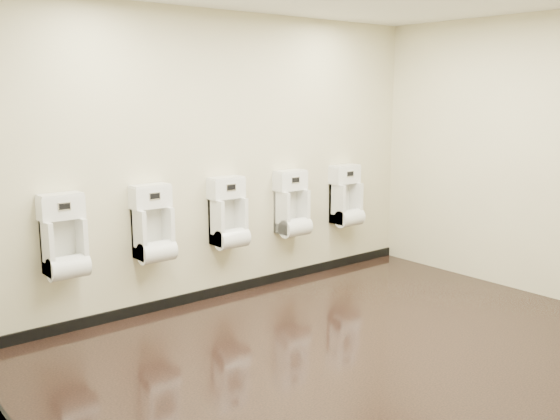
# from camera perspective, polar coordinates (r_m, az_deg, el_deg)

# --- Properties ---
(ground) EXTENTS (5.00, 3.50, 0.00)m
(ground) POSITION_cam_1_polar(r_m,az_deg,el_deg) (5.18, 5.94, -12.44)
(ground) COLOR black
(ground) RESTS_ON ground
(back_wall) EXTENTS (5.00, 0.02, 2.80)m
(back_wall) POSITION_cam_1_polar(r_m,az_deg,el_deg) (6.16, -5.38, 4.79)
(back_wall) COLOR beige
(back_wall) RESTS_ON ground
(left_wall) EXTENTS (0.02, 3.50, 2.80)m
(left_wall) POSITION_cam_1_polar(r_m,az_deg,el_deg) (3.53, -23.79, -0.51)
(left_wall) COLOR beige
(left_wall) RESTS_ON ground
(right_wall) EXTENTS (0.02, 3.50, 2.80)m
(right_wall) POSITION_cam_1_polar(r_m,az_deg,el_deg) (6.80, 21.37, 4.66)
(right_wall) COLOR beige
(right_wall) RESTS_ON ground
(tile_overlay_left) EXTENTS (0.01, 3.50, 2.80)m
(tile_overlay_left) POSITION_cam_1_polar(r_m,az_deg,el_deg) (3.53, -23.71, -0.50)
(tile_overlay_left) COLOR silver
(tile_overlay_left) RESTS_ON ground
(skirting_back) EXTENTS (5.00, 0.02, 0.10)m
(skirting_back) POSITION_cam_1_polar(r_m,az_deg,el_deg) (6.43, -5.11, -7.28)
(skirting_back) COLOR black
(skirting_back) RESTS_ON ground
(urinal_0) EXTENTS (0.37, 0.28, 0.68)m
(urinal_0) POSITION_cam_1_polar(r_m,az_deg,el_deg) (5.42, -19.09, -2.85)
(urinal_0) COLOR silver
(urinal_0) RESTS_ON back_wall
(urinal_1) EXTENTS (0.37, 0.28, 0.68)m
(urinal_1) POSITION_cam_1_polar(r_m,az_deg,el_deg) (5.73, -11.49, -1.75)
(urinal_1) COLOR silver
(urinal_1) RESTS_ON back_wall
(urinal_2) EXTENTS (0.37, 0.28, 0.68)m
(urinal_2) POSITION_cam_1_polar(r_m,az_deg,el_deg) (6.14, -4.71, -0.75)
(urinal_2) COLOR silver
(urinal_2) RESTS_ON back_wall
(urinal_3) EXTENTS (0.37, 0.28, 0.68)m
(urinal_3) POSITION_cam_1_polar(r_m,az_deg,el_deg) (6.63, 1.14, 0.13)
(urinal_3) COLOR silver
(urinal_3) RESTS_ON back_wall
(urinal_4) EXTENTS (0.37, 0.28, 0.68)m
(urinal_4) POSITION_cam_1_polar(r_m,az_deg,el_deg) (7.16, 6.10, 0.88)
(urinal_4) COLOR silver
(urinal_4) RESTS_ON back_wall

